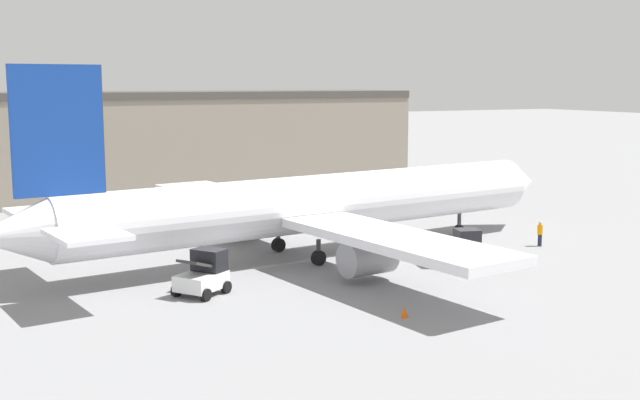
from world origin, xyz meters
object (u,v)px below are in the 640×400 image
safety_cone_near (405,312)px  belt_loader_truck (204,274)px  airplane (306,205)px  ground_crew_worker (540,233)px  baggage_tug (458,249)px

safety_cone_near → belt_loader_truck: bearing=130.5°
airplane → ground_crew_worker: size_ratio=24.16×
ground_crew_worker → safety_cone_near: size_ratio=3.04×
airplane → safety_cone_near: 14.16m
baggage_tug → belt_loader_truck: belt_loader_truck is taller
ground_crew_worker → belt_loader_truck: 23.96m
airplane → baggage_tug: airplane is taller
ground_crew_worker → safety_cone_near: bearing=80.8°
baggage_tug → airplane: bearing=154.7°
safety_cone_near → ground_crew_worker: bearing=30.1°
airplane → safety_cone_near: bearing=-104.0°
safety_cone_near → airplane: bearing=83.8°
baggage_tug → belt_loader_truck: (-15.67, 0.50, 0.08)m
ground_crew_worker → safety_cone_near: ground_crew_worker is taller
airplane → safety_cone_near: airplane is taller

